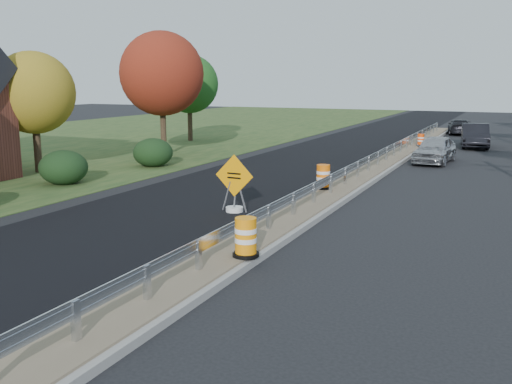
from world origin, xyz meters
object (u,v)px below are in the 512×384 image
at_px(caution_sign, 234,198).
at_px(car_dark_far, 459,127).
at_px(barrel_median_near, 246,238).
at_px(car_silver, 435,149).
at_px(barrel_median_far, 421,140).
at_px(barrel_median_mid, 323,177).
at_px(car_dark_mid, 475,136).

distance_m(caution_sign, car_dark_far, 34.01).
relative_size(barrel_median_near, car_silver, 0.22).
distance_m(caution_sign, barrel_median_far, 21.75).
height_order(caution_sign, barrel_median_mid, caution_sign).
distance_m(barrel_median_far, car_dark_mid, 4.10).
relative_size(barrel_median_near, car_dark_far, 0.22).
bearing_deg(car_dark_mid, car_dark_far, 94.65).
bearing_deg(car_dark_far, car_dark_mid, 93.97).
relative_size(barrel_median_near, barrel_median_mid, 1.00).
relative_size(barrel_median_near, car_dark_mid, 0.20).
bearing_deg(barrel_median_mid, barrel_median_far, 86.43).
bearing_deg(barrel_median_near, caution_sign, 119.67).
xyz_separation_m(barrel_median_near, car_silver, (1.72, 20.41, 0.06)).
bearing_deg(car_dark_far, caution_sign, 75.70).
xyz_separation_m(caution_sign, barrel_median_far, (2.88, 21.56, 0.10)).
xyz_separation_m(caution_sign, car_dark_mid, (6.05, 24.17, 0.29)).
bearing_deg(car_dark_far, barrel_median_mid, 78.16).
height_order(barrel_median_near, barrel_median_far, barrel_median_near).
xyz_separation_m(caution_sign, car_dark_far, (4.13, 33.76, 0.13)).
xyz_separation_m(barrel_median_near, car_dark_far, (1.25, 38.81, -0.06)).
xyz_separation_m(caution_sign, barrel_median_mid, (1.80, 4.26, 0.18)).
distance_m(barrel_median_mid, car_dark_far, 29.58).
xyz_separation_m(car_silver, car_dark_far, (-0.47, 18.41, -0.11)).
height_order(barrel_median_mid, barrel_median_far, barrel_median_mid).
relative_size(car_dark_mid, car_dark_far, 1.10).
xyz_separation_m(caution_sign, barrel_median_near, (2.88, -5.06, 0.19)).
distance_m(caution_sign, barrel_median_mid, 4.63).
xyz_separation_m(caution_sign, car_silver, (4.60, 15.35, 0.24)).
bearing_deg(barrel_median_far, car_dark_far, 84.15).
bearing_deg(barrel_median_far, barrel_median_mid, -93.57).
bearing_deg(car_dark_mid, barrel_median_near, -102.83).
bearing_deg(barrel_median_near, car_dark_mid, 83.82).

